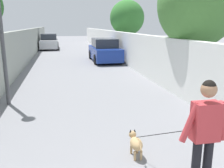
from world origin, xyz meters
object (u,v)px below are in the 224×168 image
at_px(dog, 136,143).
at_px(tree_right_far, 127,18).
at_px(car_far, 49,42).
at_px(tree_right_distant, 198,4).
at_px(person_skateboarder, 205,128).
at_px(car_near, 105,51).

bearing_deg(dog, tree_right_far, -14.59).
distance_m(tree_right_far, car_far, 9.28).
xyz_separation_m(tree_right_distant, car_far, (17.72, 5.95, -2.45)).
distance_m(tree_right_far, person_skateboarder, 17.44).
height_order(person_skateboarder, dog, person_skateboarder).
bearing_deg(car_far, dog, -173.77).
relative_size(tree_right_far, car_near, 1.04).
bearing_deg(car_near, car_far, 22.78).
xyz_separation_m(tree_right_distant, car_near, (8.14, 1.93, -2.45)).
bearing_deg(tree_right_distant, car_near, 13.32).
height_order(tree_right_distant, car_far, tree_right_distant).
xyz_separation_m(tree_right_distant, dog, (-4.25, 3.55, -2.89)).
xyz_separation_m(tree_right_far, car_far, (6.22, 6.50, -2.26)).
distance_m(person_skateboarder, dog, 1.57).
bearing_deg(tree_right_far, dog, 165.41).
height_order(dog, car_near, car_near).
distance_m(tree_right_far, tree_right_distant, 11.51).
distance_m(tree_right_far, car_near, 4.75).
bearing_deg(dog, car_far, 6.23).
bearing_deg(dog, person_skateboarder, -153.48).
relative_size(person_skateboarder, car_far, 0.39).
bearing_deg(tree_right_distant, tree_right_far, -2.73).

